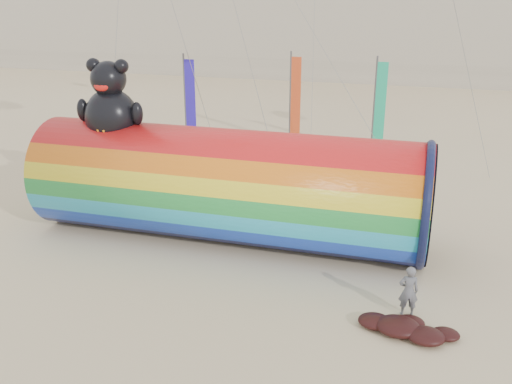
# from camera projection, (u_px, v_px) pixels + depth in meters

# --- Properties ---
(ground) EXTENTS (160.00, 160.00, 0.00)m
(ground) POSITION_uv_depth(u_px,v_px,m) (227.00, 279.00, 17.73)
(ground) COLOR #CCB58C
(ground) RESTS_ON ground
(windsock_assembly) EXTENTS (13.70, 4.17, 6.31)m
(windsock_assembly) POSITION_uv_depth(u_px,v_px,m) (227.00, 183.00, 19.91)
(windsock_assembly) COLOR red
(windsock_assembly) RESTS_ON ground
(kite_handler) EXTENTS (0.61, 0.46, 1.49)m
(kite_handler) POSITION_uv_depth(u_px,v_px,m) (408.00, 291.00, 15.53)
(kite_handler) COLOR #595A61
(kite_handler) RESTS_ON ground
(fabric_bundle) EXTENTS (2.62, 1.35, 0.41)m
(fabric_bundle) POSITION_uv_depth(u_px,v_px,m) (406.00, 328.00, 14.89)
(fabric_bundle) COLOR #3C0E0A
(fabric_bundle) RESTS_ON ground
(festival_banners) EXTENTS (10.59, 2.77, 5.20)m
(festival_banners) POSITION_uv_depth(u_px,v_px,m) (286.00, 102.00, 30.84)
(festival_banners) COLOR #59595E
(festival_banners) RESTS_ON ground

